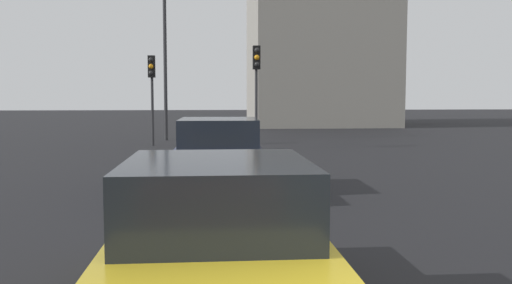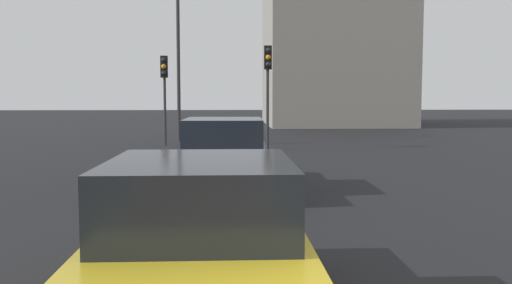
{
  "view_description": "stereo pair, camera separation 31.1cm",
  "coord_description": "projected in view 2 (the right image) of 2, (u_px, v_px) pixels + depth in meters",
  "views": [
    {
      "loc": [
        -2.44,
        1.71,
        2.05
      ],
      "look_at": [
        6.34,
        0.98,
        1.32
      ],
      "focal_mm": 38.43,
      "sensor_mm": 36.0,
      "label": 1
    },
    {
      "loc": [
        -2.46,
        1.4,
        2.05
      ],
      "look_at": [
        6.34,
        0.98,
        1.32
      ],
      "focal_mm": 38.43,
      "sensor_mm": 36.0,
      "label": 2
    }
  ],
  "objects": [
    {
      "name": "building_facade_left",
      "position": [
        332.0,
        32.0,
        39.5
      ],
      "size": [
        10.87,
        9.49,
        13.29
      ],
      "primitive_type": "cube",
      "color": "gray",
      "rests_on": "ground_plane"
    },
    {
      "name": "car_yellow_right_second",
      "position": [
        202.0,
        244.0,
        4.92
      ],
      "size": [
        4.18,
        2.01,
        1.51
      ],
      "rotation": [
        0.0,
        0.0,
        -0.0
      ],
      "color": "gold",
      "rests_on": "ground_plane"
    },
    {
      "name": "street_lamp_kerbside",
      "position": [
        178.0,
        44.0,
        25.31
      ],
      "size": [
        0.56,
        0.36,
        7.63
      ],
      "color": "#2D2D30",
      "rests_on": "ground_plane"
    },
    {
      "name": "traffic_light_near_left",
      "position": [
        268.0,
        75.0,
        21.03
      ],
      "size": [
        0.32,
        0.29,
        3.99
      ],
      "rotation": [
        0.0,
        0.0,
        3.2
      ],
      "color": "#2D2D30",
      "rests_on": "ground_plane"
    },
    {
      "name": "car_navy_right_lead",
      "position": [
        224.0,
        155.0,
        12.09
      ],
      "size": [
        4.66,
        2.17,
        1.57
      ],
      "rotation": [
        0.0,
        0.0,
        -0.02
      ],
      "color": "#141E4C",
      "rests_on": "ground_plane"
    },
    {
      "name": "traffic_light_near_right",
      "position": [
        164.0,
        81.0,
        22.67
      ],
      "size": [
        0.32,
        0.29,
        3.72
      ],
      "rotation": [
        0.0,
        0.0,
        3.07
      ],
      "color": "#2D2D30",
      "rests_on": "ground_plane"
    }
  ]
}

